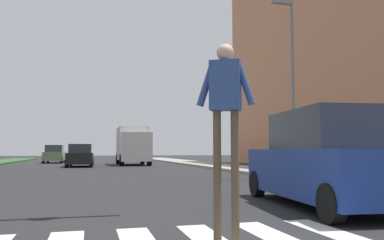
# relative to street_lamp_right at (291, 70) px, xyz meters

# --- Properties ---
(ground_plane) EXTENTS (140.00, 140.00, 0.00)m
(ground_plane) POSITION_rel_street_lamp_right_xyz_m (-8.07, 11.58, -4.59)
(ground_plane) COLOR #262628
(sidewalk_right) EXTENTS (3.00, 64.00, 0.15)m
(sidewalk_right) POSITION_rel_street_lamp_right_xyz_m (0.60, 9.58, -4.52)
(sidewalk_right) COLOR #9E9991
(sidewalk_right) RESTS_ON ground_plane
(street_lamp_right) EXTENTS (1.02, 0.24, 7.50)m
(street_lamp_right) POSITION_rel_street_lamp_right_xyz_m (0.00, 0.00, 0.00)
(street_lamp_right) COLOR slate
(street_lamp_right) RESTS_ON sidewalk_right
(pedestrian_performer) EXTENTS (0.70, 0.43, 2.49)m
(pedestrian_performer) POSITION_rel_street_lamp_right_xyz_m (-6.62, -10.19, -2.93)
(pedestrian_performer) COLOR brown
(pedestrian_performer) RESTS_ON ground_plane
(suv_crossing) EXTENTS (2.41, 4.78, 1.97)m
(suv_crossing) POSITION_rel_street_lamp_right_xyz_m (-3.50, -7.62, -3.66)
(suv_crossing) COLOR navy
(suv_crossing) RESTS_ON ground_plane
(sedan_midblock) EXTENTS (1.93, 4.60, 1.63)m
(sedan_midblock) POSITION_rel_street_lamp_right_xyz_m (-8.90, 14.68, -3.83)
(sedan_midblock) COLOR black
(sedan_midblock) RESTS_ON ground_plane
(sedan_distant) EXTENTS (1.84, 4.36, 1.69)m
(sedan_distant) POSITION_rel_street_lamp_right_xyz_m (-11.49, 24.28, -3.81)
(sedan_distant) COLOR gray
(sedan_distant) RESTS_ON ground_plane
(truck_box_delivery) EXTENTS (2.40, 6.20, 3.10)m
(truck_box_delivery) POSITION_rel_street_lamp_right_xyz_m (-4.85, 17.37, -2.96)
(truck_box_delivery) COLOR silver
(truck_box_delivery) RESTS_ON ground_plane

